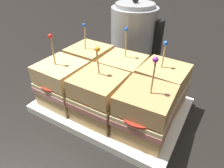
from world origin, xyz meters
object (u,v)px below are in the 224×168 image
sandwich_front_center (99,97)px  kettle_steel (134,35)px  sandwich_front_right (144,113)px  sandwich_back_center (123,76)px  serving_platter (112,105)px  sandwich_front_left (63,83)px  sandwich_back_left (90,65)px  sandwich_back_right (162,87)px

sandwich_front_center → kettle_steel: bearing=102.5°
sandwich_front_right → sandwich_back_center: sandwich_front_right is taller
serving_platter → kettle_steel: size_ratio=1.56×
sandwich_front_left → sandwich_front_right: bearing=0.7°
sandwich_back_left → kettle_steel: 0.21m
sandwich_back_left → sandwich_back_center: sandwich_back_center is taller
sandwich_back_center → serving_platter: bearing=-91.0°
sandwich_back_left → kettle_steel: (0.04, 0.20, 0.03)m
serving_platter → sandwich_front_center: size_ratio=2.12×
sandwich_front_left → kettle_steel: size_ratio=0.78×
sandwich_front_center → sandwich_back_center: size_ratio=0.95×
sandwich_front_right → sandwich_back_right: (-0.00, 0.10, -0.00)m
serving_platter → sandwich_front_right: (0.10, -0.05, 0.06)m
sandwich_front_left → sandwich_back_left: (0.00, 0.11, -0.00)m
sandwich_back_left → kettle_steel: kettle_steel is taller
sandwich_back_right → kettle_steel: size_ratio=0.73×
serving_platter → sandwich_back_center: 0.08m
sandwich_back_center → sandwich_back_right: sandwich_back_center is taller
sandwich_front_center → kettle_steel: kettle_steel is taller
serving_platter → sandwich_back_left: size_ratio=2.05×
serving_platter → sandwich_front_center: 0.08m
sandwich_front_left → sandwich_front_center: sandwich_front_left is taller
sandwich_front_left → sandwich_back_center: sandwich_front_left is taller
serving_platter → kettle_steel: kettle_steel is taller
sandwich_front_right → serving_platter: bearing=153.7°
sandwich_back_right → sandwich_back_center: bearing=179.2°
serving_platter → sandwich_front_left: bearing=-152.9°
sandwich_back_center → sandwich_front_center: bearing=-90.1°
sandwich_front_center → serving_platter: bearing=90.7°
sandwich_front_left → sandwich_back_left: bearing=89.7°
sandwich_back_left → sandwich_back_center: (0.10, -0.00, -0.00)m
serving_platter → sandwich_back_right: bearing=26.7°
sandwich_front_center → sandwich_front_right: sandwich_front_right is taller
sandwich_front_left → sandwich_front_right: size_ratio=1.00×
sandwich_front_right → sandwich_back_right: size_ratio=1.07×
sandwich_back_left → kettle_steel: size_ratio=0.76×
sandwich_back_right → sandwich_back_left: bearing=179.5°
sandwich_front_center → kettle_steel: (-0.07, 0.31, 0.03)m
sandwich_back_left → sandwich_back_right: 0.21m
serving_platter → kettle_steel: bearing=104.9°
serving_platter → sandwich_back_left: sandwich_back_left is taller
sandwich_back_center → kettle_steel: kettle_steel is taller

